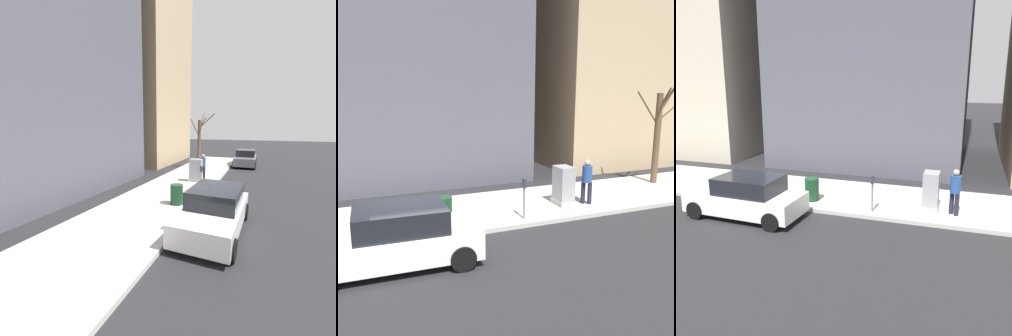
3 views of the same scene
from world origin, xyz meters
The scene contains 10 objects.
ground_plane centered at (0.00, 0.00, 0.00)m, with size 120.00×120.00×0.00m, color #232326.
sidewalk centered at (2.00, 0.00, 0.07)m, with size 4.00×36.00×0.15m, color #B2AFA8.
parked_car_grey centered at (-1.13, -13.70, 0.74)m, with size 1.96×4.22×1.52m.
parked_car_white centered at (-1.10, 0.76, 0.74)m, with size 2.06×4.26×1.52m.
parking_meter centered at (0.45, -3.49, 0.98)m, with size 0.14×0.10×1.35m.
utility_box centered at (1.30, -5.48, 0.85)m, with size 0.83×0.61×1.43m.
bare_tree centered at (2.58, -11.04, 2.38)m, with size 1.95×1.95×4.59m.
trash_bin centered at (0.90, -0.91, 0.60)m, with size 0.56×0.56×0.90m, color #14381E.
pedestrian_near_meter centered at (1.07, -6.33, 1.09)m, with size 0.36×0.36×1.66m.
office_tower_left centered at (10.12, -13.20, 13.18)m, with size 9.25×9.25×26.35m, color tan.
Camera 1 is at (-2.44, 8.10, 3.52)m, focal length 24.00 mm.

